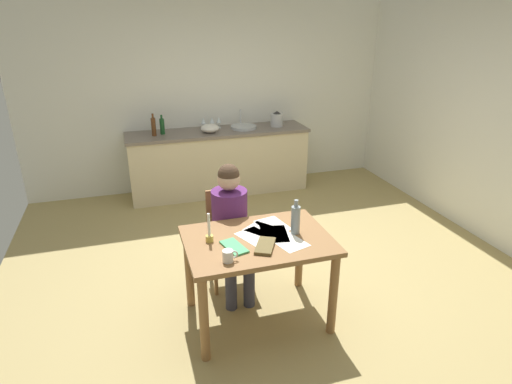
# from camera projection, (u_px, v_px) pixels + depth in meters

# --- Properties ---
(ground_plane) EXTENTS (5.20, 5.20, 0.04)m
(ground_plane) POSITION_uv_depth(u_px,v_px,m) (269.00, 273.00, 4.32)
(ground_plane) COLOR tan
(wall_back) EXTENTS (5.20, 0.12, 2.60)m
(wall_back) POSITION_uv_depth(u_px,v_px,m) (211.00, 97.00, 6.12)
(wall_back) COLOR silver
(wall_back) RESTS_ON ground
(wall_right) EXTENTS (0.12, 5.20, 2.60)m
(wall_right) POSITION_uv_depth(u_px,v_px,m) (504.00, 126.00, 4.53)
(wall_right) COLOR silver
(wall_right) RESTS_ON ground
(kitchen_counter) EXTENTS (2.51, 0.64, 0.90)m
(kitchen_counter) POSITION_uv_depth(u_px,v_px,m) (219.00, 161.00, 6.12)
(kitchen_counter) COLOR beige
(kitchen_counter) RESTS_ON ground
(dining_table) EXTENTS (1.14, 0.81, 0.76)m
(dining_table) POSITION_uv_depth(u_px,v_px,m) (258.00, 252.00, 3.41)
(dining_table) COLOR olive
(dining_table) RESTS_ON ground
(chair_at_table) EXTENTS (0.41, 0.41, 0.89)m
(chair_at_table) POSITION_uv_depth(u_px,v_px,m) (228.00, 232.00, 4.01)
(chair_at_table) COLOR olive
(chair_at_table) RESTS_ON ground
(person_seated) EXTENTS (0.33, 0.60, 1.19)m
(person_seated) POSITION_uv_depth(u_px,v_px,m) (231.00, 222.00, 3.81)
(person_seated) COLOR #592666
(person_seated) RESTS_ON ground
(coffee_mug) EXTENTS (0.11, 0.08, 0.09)m
(coffee_mug) POSITION_uv_depth(u_px,v_px,m) (228.00, 256.00, 3.04)
(coffee_mug) COLOR white
(coffee_mug) RESTS_ON dining_table
(candlestick) EXTENTS (0.06, 0.06, 0.24)m
(candlestick) POSITION_uv_depth(u_px,v_px,m) (209.00, 234.00, 3.30)
(candlestick) COLOR gold
(candlestick) RESTS_ON dining_table
(book_magazine) EXTENTS (0.23, 0.28, 0.02)m
(book_magazine) POSITION_uv_depth(u_px,v_px,m) (265.00, 246.00, 3.23)
(book_magazine) COLOR brown
(book_magazine) RESTS_ON dining_table
(book_cookery) EXTENTS (0.18, 0.27, 0.02)m
(book_cookery) POSITION_uv_depth(u_px,v_px,m) (234.00, 247.00, 3.23)
(book_cookery) COLOR #4CA96C
(book_cookery) RESTS_ON dining_table
(paper_letter) EXTENTS (0.31, 0.35, 0.00)m
(paper_letter) POSITION_uv_depth(u_px,v_px,m) (256.00, 236.00, 3.40)
(paper_letter) COLOR white
(paper_letter) RESTS_ON dining_table
(paper_bill) EXTENTS (0.35, 0.36, 0.00)m
(paper_bill) POSITION_uv_depth(u_px,v_px,m) (264.00, 230.00, 3.50)
(paper_bill) COLOR white
(paper_bill) RESTS_ON dining_table
(paper_envelope) EXTENTS (0.29, 0.35, 0.00)m
(paper_envelope) POSITION_uv_depth(u_px,v_px,m) (288.00, 242.00, 3.32)
(paper_envelope) COLOR white
(paper_envelope) RESTS_ON dining_table
(paper_receipt) EXTENTS (0.27, 0.33, 0.00)m
(paper_receipt) POSITION_uv_depth(u_px,v_px,m) (273.00, 225.00, 3.58)
(paper_receipt) COLOR white
(paper_receipt) RESTS_ON dining_table
(paper_notice) EXTENTS (0.26, 0.33, 0.00)m
(paper_notice) POSITION_uv_depth(u_px,v_px,m) (274.00, 234.00, 3.44)
(paper_notice) COLOR white
(paper_notice) RESTS_ON dining_table
(wine_bottle_on_table) EXTENTS (0.07, 0.07, 0.29)m
(wine_bottle_on_table) POSITION_uv_depth(u_px,v_px,m) (296.00, 219.00, 3.41)
(wine_bottle_on_table) COLOR #8C999E
(wine_bottle_on_table) RESTS_ON dining_table
(sink_unit) EXTENTS (0.36, 0.36, 0.24)m
(sink_unit) POSITION_uv_depth(u_px,v_px,m) (244.00, 127.00, 6.05)
(sink_unit) COLOR #B2B7BC
(sink_unit) RESTS_ON kitchen_counter
(bottle_oil) EXTENTS (0.06, 0.06, 0.29)m
(bottle_oil) POSITION_uv_depth(u_px,v_px,m) (154.00, 126.00, 5.65)
(bottle_oil) COLOR #593319
(bottle_oil) RESTS_ON kitchen_counter
(bottle_vinegar) EXTENTS (0.06, 0.06, 0.26)m
(bottle_vinegar) POSITION_uv_depth(u_px,v_px,m) (162.00, 126.00, 5.73)
(bottle_vinegar) COLOR #194C23
(bottle_vinegar) RESTS_ON kitchen_counter
(mixing_bowl) EXTENTS (0.25, 0.25, 0.11)m
(mixing_bowl) POSITION_uv_depth(u_px,v_px,m) (210.00, 128.00, 5.84)
(mixing_bowl) COLOR white
(mixing_bowl) RESTS_ON kitchen_counter
(stovetop_kettle) EXTENTS (0.18, 0.18, 0.22)m
(stovetop_kettle) POSITION_uv_depth(u_px,v_px,m) (277.00, 119.00, 6.15)
(stovetop_kettle) COLOR #B7BABF
(stovetop_kettle) RESTS_ON kitchen_counter
(wine_glass_near_sink) EXTENTS (0.07, 0.07, 0.15)m
(wine_glass_near_sink) POSITION_uv_depth(u_px,v_px,m) (219.00, 120.00, 6.06)
(wine_glass_near_sink) COLOR silver
(wine_glass_near_sink) RESTS_ON kitchen_counter
(wine_glass_by_kettle) EXTENTS (0.07, 0.07, 0.15)m
(wine_glass_by_kettle) POSITION_uv_depth(u_px,v_px,m) (212.00, 121.00, 6.03)
(wine_glass_by_kettle) COLOR silver
(wine_glass_by_kettle) RESTS_ON kitchen_counter
(wine_glass_back_left) EXTENTS (0.07, 0.07, 0.15)m
(wine_glass_back_left) POSITION_uv_depth(u_px,v_px,m) (203.00, 121.00, 6.00)
(wine_glass_back_left) COLOR silver
(wine_glass_back_left) RESTS_ON kitchen_counter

